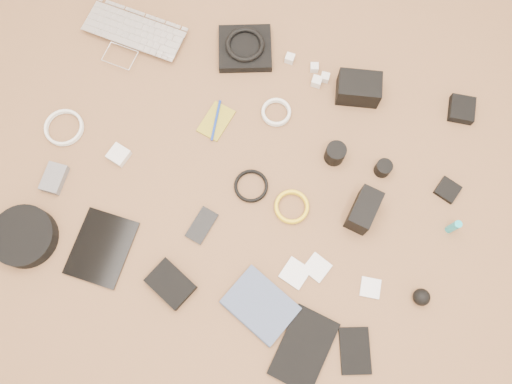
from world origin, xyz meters
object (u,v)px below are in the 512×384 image
(laptop, at_px, (129,43))
(tablet, at_px, (102,248))
(dslr_camera, at_px, (359,88))
(phone, at_px, (202,225))
(headphone_case, at_px, (25,236))
(paperback, at_px, (244,325))

(laptop, distance_m, tablet, 0.75)
(laptop, height_order, dslr_camera, dslr_camera)
(phone, bearing_deg, headphone_case, -145.96)
(dslr_camera, bearing_deg, laptop, 172.41)
(tablet, bearing_deg, laptop, 104.88)
(phone, relative_size, headphone_case, 0.58)
(tablet, height_order, headphone_case, headphone_case)
(tablet, xyz_separation_m, paperback, (0.51, -0.09, 0.01))
(headphone_case, bearing_deg, paperback, -3.66)
(laptop, height_order, tablet, laptop)
(headphone_case, bearing_deg, laptop, 86.18)
(paperback, bearing_deg, laptop, 64.15)
(laptop, height_order, headphone_case, headphone_case)
(tablet, height_order, paperback, paperback)
(tablet, bearing_deg, paperback, -9.86)
(dslr_camera, relative_size, headphone_case, 0.73)
(dslr_camera, bearing_deg, tablet, -141.11)
(laptop, distance_m, headphone_case, 0.77)
(phone, height_order, headphone_case, headphone_case)
(paperback, bearing_deg, phone, 64.92)
(headphone_case, bearing_deg, tablet, 9.85)
(laptop, relative_size, tablet, 1.61)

